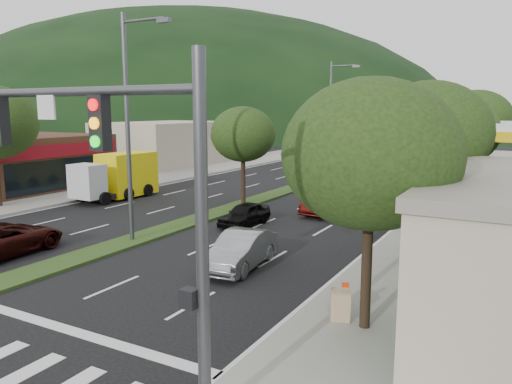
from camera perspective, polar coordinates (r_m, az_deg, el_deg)
The scene contains 25 objects.
sidewalk_right at distance 34.19m, azimuth 23.32°, elevation -1.24°, with size 5.00×90.00×0.15m, color gray.
sidewalk_left at distance 44.45m, azimuth -11.41°, elevation 1.66°, with size 6.00×90.00×0.15m, color gray.
median at distance 40.15m, azimuth 5.78°, elevation 0.95°, with size 1.60×56.00×0.12m, color #243D16.
traffic_signal at distance 9.67m, azimuth -14.05°, elevation 1.36°, with size 6.12×0.40×7.00m.
shop_left at distance 41.57m, azimuth -26.31°, elevation 3.02°, with size 10.15×12.00×4.00m.
bldg_left_far at distance 54.94m, azimuth -10.20°, elevation 5.48°, with size 9.00×14.00×4.60m, color #B5A890.
hill_far at distance 152.39m, azimuth -10.01°, elevation 7.07°, with size 176.00×132.00×82.00m, color black.
tree_r_a at distance 13.09m, azimuth 12.99°, elevation 4.21°, with size 4.60×4.60×6.63m.
tree_r_b at distance 20.87m, azimuth 19.15°, elevation 6.40°, with size 4.80×4.80×6.94m.
tree_r_c at distance 28.78m, azimuth 21.91°, elevation 6.36°, with size 4.40×4.40×6.48m.
tree_r_d at distance 38.71m, azimuth 23.84°, elevation 7.50°, with size 5.00×5.00×7.17m.
tree_r_e at distance 48.68m, azimuth 24.93°, elevation 7.32°, with size 4.60×4.60×6.71m.
tree_med_near at distance 30.81m, azimuth -1.49°, elevation 6.60°, with size 4.00×4.00×6.02m.
tree_med_far at distance 54.80m, azimuth 12.55°, elevation 8.23°, with size 4.80×4.80×6.94m.
streetlight_near at distance 22.58m, azimuth -14.13°, elevation 8.21°, with size 2.60×0.25×10.00m.
streetlight_mid at distance 44.29m, azimuth 8.73°, elevation 8.85°, with size 2.60×0.25×10.00m.
sedan_silver at distance 19.02m, azimuth -1.76°, elevation -6.64°, with size 1.46×4.19×1.38m, color #93959A.
suv_maroon at distance 23.07m, azimuth -26.81°, elevation -4.79°, with size 2.29×4.96×1.38m, color black.
car_queue_a at distance 25.77m, azimuth -1.32°, elevation -2.57°, with size 1.40×3.48×1.19m, color black.
car_queue_b at distance 34.15m, azimuth 9.20°, elevation 0.28°, with size 1.66×4.08×1.18m, color #54545A.
car_queue_c at distance 29.06m, azimuth 8.23°, elevation -1.02°, with size 1.54×4.43×1.46m, color #52100D.
car_queue_d at distance 38.84m, azimuth 11.61°, elevation 1.55°, with size 2.51×5.44×1.51m, color black.
box_truck at distance 34.85m, azimuth -15.36°, elevation 1.64°, with size 2.56×6.19×3.02m.
motorhome at distance 39.52m, azimuth 16.20°, elevation 3.39°, with size 3.81×10.19×3.84m.
a_frame_sign at distance 14.26m, azimuth 9.64°, elevation -12.41°, with size 0.72×0.76×1.20m.
Camera 1 is at (15.58, -8.54, 5.96)m, focal length 35.00 mm.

